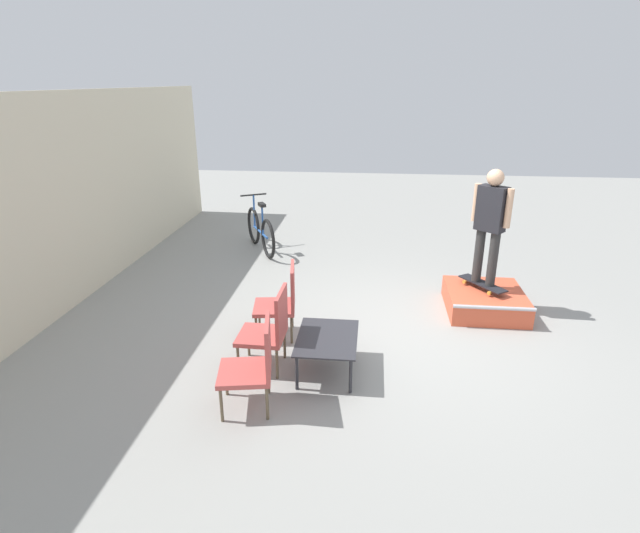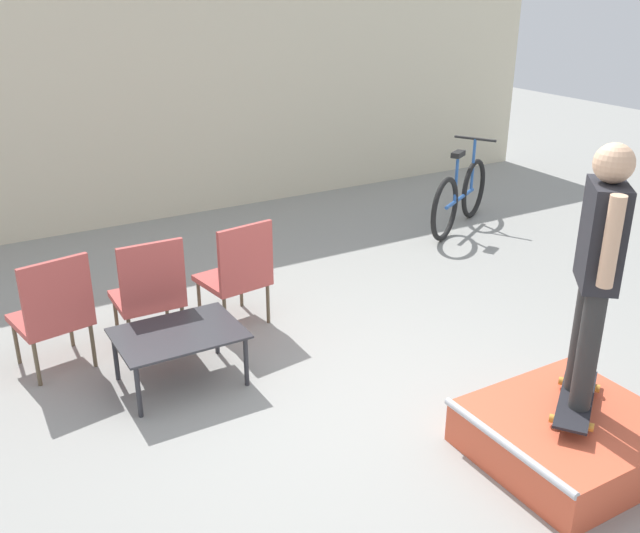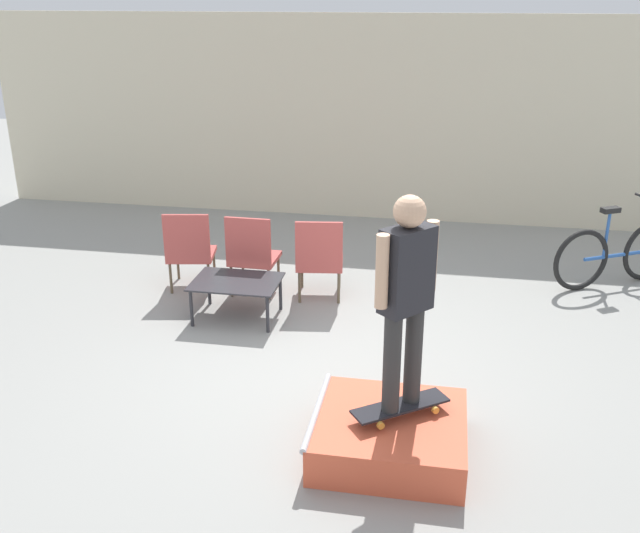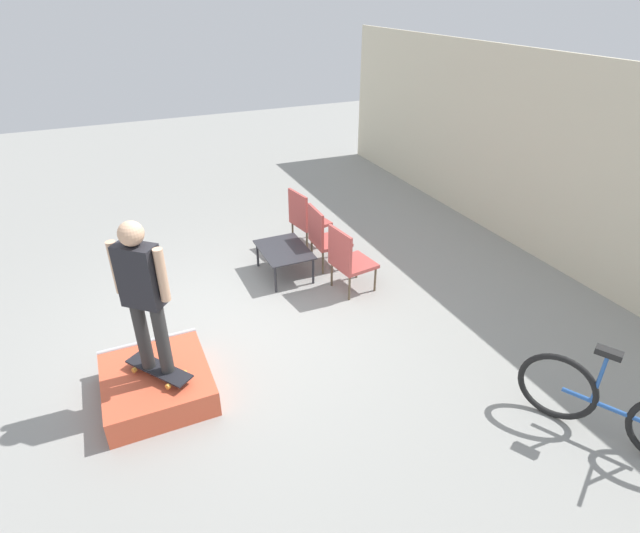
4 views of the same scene
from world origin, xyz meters
name	(u,v)px [view 2 (image 2 of 4)]	position (x,y,z in m)	size (l,w,h in m)	color
ground_plane	(365,406)	(0.00, 0.00, 0.00)	(24.00, 24.00, 0.00)	gray
house_wall_back	(140,99)	(0.00, 4.86, 1.50)	(12.00, 0.06, 3.00)	beige
skate_ramp_box	(569,436)	(0.80, -1.13, 0.15)	(1.15, 1.07, 0.33)	#DB5638
skateboard_on_ramp	(576,399)	(0.87, -1.09, 0.39)	(0.74, 0.61, 0.07)	black
person_skater	(599,258)	(0.87, -1.09, 1.35)	(0.41, 0.45, 1.63)	#2D2D2D
coffee_table	(179,337)	(-1.02, 0.97, 0.38)	(0.92, 0.67, 0.43)	#2D2D33
patio_chair_left	(54,311)	(-1.77, 1.62, 0.51)	(0.60, 0.60, 0.96)	brown
patio_chair_center	(149,290)	(-1.02, 1.62, 0.51)	(0.53, 0.53, 0.96)	brown
patio_chair_right	(238,271)	(-0.24, 1.62, 0.51)	(0.59, 0.59, 0.96)	brown
bicycle	(460,197)	(3.13, 2.66, 0.39)	(1.53, 0.89, 1.04)	black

